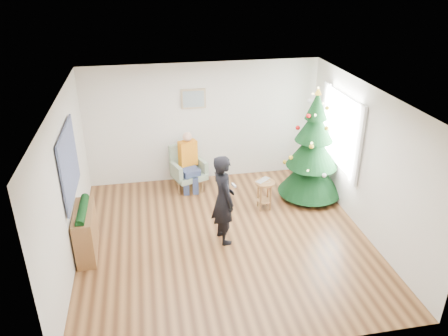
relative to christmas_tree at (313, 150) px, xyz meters
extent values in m
plane|color=brown|center=(-2.01, -1.19, -1.05)|extent=(5.00, 5.00, 0.00)
plane|color=white|center=(-2.01, -1.19, 1.55)|extent=(5.00, 5.00, 0.00)
plane|color=silver|center=(-2.01, 1.31, 0.25)|extent=(5.00, 0.00, 5.00)
plane|color=silver|center=(-2.01, -3.69, 0.25)|extent=(5.00, 0.00, 5.00)
plane|color=silver|center=(-4.51, -1.19, 0.25)|extent=(0.00, 5.00, 5.00)
plane|color=silver|center=(0.49, -1.19, 0.25)|extent=(0.00, 5.00, 5.00)
cube|color=white|center=(0.46, -0.19, 0.45)|extent=(0.04, 1.30, 1.40)
cube|color=white|center=(0.43, -0.94, 0.45)|extent=(0.05, 0.25, 1.50)
cube|color=white|center=(0.43, 0.56, 0.45)|extent=(0.05, 0.25, 1.50)
cylinder|color=#3F2816|center=(0.00, 0.00, -0.90)|extent=(0.10, 0.10, 0.30)
cone|color=black|center=(0.00, 0.00, -0.50)|extent=(1.29, 1.29, 0.84)
cone|color=black|center=(0.00, 0.00, 0.04)|extent=(1.03, 1.03, 0.74)
cone|color=black|center=(0.00, 0.00, 0.54)|extent=(0.75, 0.75, 0.64)
cone|color=black|center=(0.00, 0.00, 0.93)|extent=(0.44, 0.44, 0.54)
cone|color=gold|center=(0.00, 0.00, 1.21)|extent=(0.14, 0.14, 0.14)
cylinder|color=brown|center=(-1.05, -0.29, -0.47)|extent=(0.40, 0.40, 0.04)
cylinder|color=brown|center=(-1.05, -0.29, -0.87)|extent=(0.30, 0.30, 0.02)
imported|color=silver|center=(-1.05, -0.29, -0.44)|extent=(0.39, 0.36, 0.03)
cube|color=gray|center=(-2.40, 0.81, -0.73)|extent=(0.78, 0.75, 0.12)
cube|color=gray|center=(-2.49, 1.07, -0.39)|extent=(0.62, 0.31, 0.60)
cube|color=gray|center=(-2.68, 0.72, -0.57)|extent=(0.25, 0.49, 0.30)
cube|color=gray|center=(-2.12, 0.91, -0.57)|extent=(0.25, 0.49, 0.30)
cube|color=navy|center=(-2.40, 0.74, -0.60)|extent=(0.46, 0.47, 0.14)
cube|color=orange|center=(-2.40, 0.94, -0.27)|extent=(0.42, 0.31, 0.55)
sphere|color=tan|center=(-2.40, 0.92, 0.11)|extent=(0.20, 0.20, 0.20)
imported|color=black|center=(-2.03, -1.19, -0.24)|extent=(0.50, 0.65, 1.61)
cube|color=white|center=(-1.86, -1.22, 0.03)|extent=(0.06, 0.13, 0.04)
cube|color=brown|center=(-4.34, -1.14, -0.65)|extent=(0.33, 1.01, 0.80)
cylinder|color=black|center=(-4.34, -1.14, -0.23)|extent=(0.14, 0.90, 0.14)
cube|color=black|center=(-4.47, -0.89, 0.50)|extent=(0.03, 1.50, 1.15)
cube|color=tan|center=(-2.21, 1.28, 0.80)|extent=(0.52, 0.03, 0.42)
cube|color=gray|center=(-2.21, 1.26, 0.80)|extent=(0.44, 0.02, 0.34)
camera|label=1|loc=(-3.21, -7.51, 3.42)|focal=35.00mm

